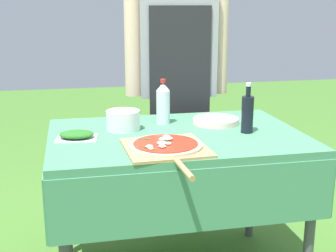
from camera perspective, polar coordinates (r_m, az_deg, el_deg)
name	(u,v)px	position (r m, az deg, el deg)	size (l,w,h in m)	color
prep_table	(176,153)	(2.33, 0.99, -3.25)	(1.25, 0.86, 0.80)	#478960
person_cook	(177,70)	(2.93, 1.10, 6.81)	(0.65, 0.23, 1.72)	#70604C
pizza_on_peel	(166,147)	(2.04, -0.23, -2.55)	(0.37, 0.57, 0.05)	tan
oil_bottle	(247,113)	(2.33, 9.66, 1.56)	(0.06, 0.06, 0.25)	black
water_bottle	(163,103)	(2.47, -0.60, 2.83)	(0.07, 0.07, 0.24)	silver
herb_container	(77,135)	(2.24, -11.08, -1.07)	(0.21, 0.16, 0.04)	silver
mixing_tub	(123,120)	(2.37, -5.49, 0.72)	(0.17, 0.17, 0.10)	silver
plate_stack	(216,121)	(2.50, 5.87, 0.63)	(0.25, 0.25, 0.03)	beige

